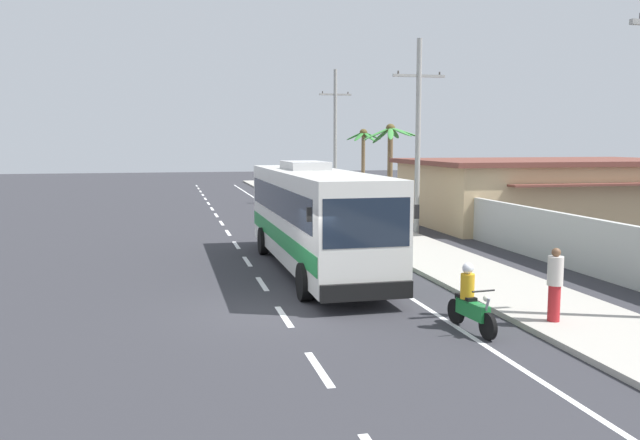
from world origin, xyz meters
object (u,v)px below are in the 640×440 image
Objects in this scene: pedestrian_near_kerb at (330,199)px; coach_bus_foreground at (314,214)px; pedestrian_midwalk at (388,213)px; palm_second at (363,149)px; utility_pole_far at (335,135)px; pedestrian_far_walk at (555,283)px; motorcycle_beside_bus at (470,303)px; utility_pole_mid at (418,134)px; palm_nearest at (391,149)px; roadside_building at (548,191)px.

coach_bus_foreground is at bearing 91.47° from pedestrian_near_kerb.
pedestrian_midwalk is 16.63m from palm_second.
utility_pole_far is at bearing -89.11° from pedestrian_near_kerb.
utility_pole_far reaches higher than pedestrian_far_walk.
pedestrian_near_kerb reaches higher than motorcycle_beside_bus.
palm_second reaches higher than pedestrian_far_walk.
coach_bus_foreground is 8.13m from motorcycle_beside_bus.
coach_bus_foreground is at bearing -106.16° from utility_pole_far.
utility_pole_far reaches higher than motorcycle_beside_bus.
utility_pole_mid is at bearing 72.99° from motorcycle_beside_bus.
palm_nearest reaches higher than palm_second.
roadside_building reaches higher than pedestrian_midwalk.
pedestrian_midwalk is 0.30× the size of palm_second.
palm_nearest is (4.09, 1.23, 2.86)m from pedestrian_near_kerb.
utility_pole_mid is at bearing -90.18° from utility_pole_far.
pedestrian_midwalk is 9.60m from roadside_building.
pedestrian_midwalk is 0.11× the size of roadside_building.
motorcycle_beside_bus is 0.21× the size of utility_pole_far.
coach_bus_foreground is 18.70m from palm_nearest.
utility_pole_mid is 0.61× the size of roadside_building.
roadside_building is (5.83, -14.48, -2.12)m from palm_second.
utility_pole_far is 3.06m from palm_second.
motorcycle_beside_bus is at bearing -107.01° from utility_pole_mid.
motorcycle_beside_bus is 16.26m from pedestrian_midwalk.
palm_nearest is at bearing -145.83° from pedestrian_near_kerb.
pedestrian_near_kerb is 0.32× the size of palm_second.
palm_second is (2.54, 16.93, -0.84)m from utility_pole_mid.
palm_nearest is (1.99, 9.44, -0.79)m from utility_pole_mid.
palm_nearest reaches higher than motorcycle_beside_bus.
utility_pole_far is (6.54, 22.55, 2.91)m from coach_bus_foreground.
palm_second reaches higher than roadside_building.
motorcycle_beside_bus is 30.98m from utility_pole_far.
utility_pole_far reaches higher than pedestrian_near_kerb.
palm_second is at bearing 77.42° from motorcycle_beside_bus.
coach_bus_foreground reaches higher than pedestrian_midwalk.
motorcycle_beside_bus is 2.09m from pedestrian_far_walk.
palm_second reaches higher than motorcycle_beside_bus.
roadside_building is (12.94, 17.36, 1.08)m from motorcycle_beside_bus.
pedestrian_midwalk is (1.02, -7.24, -0.07)m from pedestrian_near_kerb.
pedestrian_near_kerb is 0.31× the size of palm_nearest.
pedestrian_near_kerb is at bearing 104.36° from utility_pole_mid.
pedestrian_far_walk is 20.65m from roadside_building.
pedestrian_far_walk is (2.04, -0.16, 0.41)m from motorcycle_beside_bus.
motorcycle_beside_bus is at bearing -105.06° from palm_nearest.
palm_second is at bearing 81.46° from utility_pole_mid.
utility_pole_far is at bearing 81.36° from motorcycle_beside_bus.
pedestrian_near_kerb is at bearing -118.02° from palm_second.
utility_pole_mid reaches higher than palm_nearest.
pedestrian_far_walk is at bearing -94.81° from utility_pole_far.
utility_pole_mid reaches higher than roadside_building.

